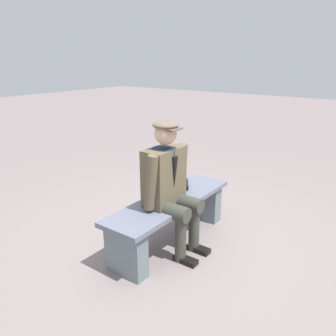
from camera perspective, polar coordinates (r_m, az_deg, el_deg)
The scene contains 4 objects.
ground_plane at distance 3.68m, azimuth 0.42°, elevation -12.38°, with size 30.00×30.00×0.00m, color gray.
bench at distance 3.53m, azimuth 0.43°, elevation -7.87°, with size 1.63×0.48×0.49m.
seated_man at distance 3.25m, azimuth 0.23°, elevation -2.41°, with size 0.60×0.59×1.32m.
rolled_magazine at distance 3.77m, azimuth 3.02°, elevation -2.78°, with size 0.06×0.06×0.26m, color black.
Camera 1 is at (2.57, 1.85, 1.88)m, focal length 35.77 mm.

